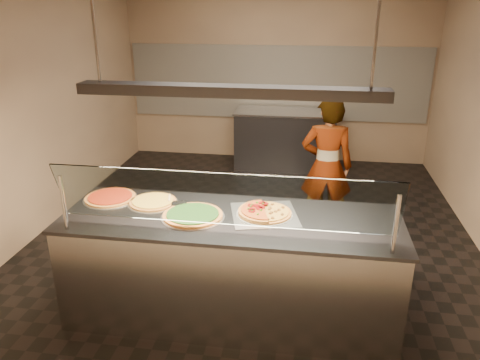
# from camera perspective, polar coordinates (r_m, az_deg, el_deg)

# --- Properties ---
(ground) EXTENTS (5.00, 6.00, 0.02)m
(ground) POSITION_cam_1_polar(r_m,az_deg,el_deg) (5.49, 1.63, -6.98)
(ground) COLOR black
(ground) RESTS_ON ground
(wall_back) EXTENTS (5.00, 0.02, 3.00)m
(wall_back) POSITION_cam_1_polar(r_m,az_deg,el_deg) (7.92, 4.55, 13.20)
(wall_back) COLOR tan
(wall_back) RESTS_ON ground
(wall_front) EXTENTS (5.00, 0.02, 3.00)m
(wall_front) POSITION_cam_1_polar(r_m,az_deg,el_deg) (2.18, -8.04, -8.56)
(wall_front) COLOR tan
(wall_front) RESTS_ON ground
(wall_left) EXTENTS (0.02, 6.00, 3.00)m
(wall_left) POSITION_cam_1_polar(r_m,az_deg,el_deg) (5.82, -23.83, 8.68)
(wall_left) COLOR tan
(wall_left) RESTS_ON ground
(tile_band) EXTENTS (4.90, 0.02, 1.20)m
(tile_band) POSITION_cam_1_polar(r_m,az_deg,el_deg) (7.92, 4.49, 11.74)
(tile_band) COLOR silver
(tile_band) RESTS_ON wall_back
(serving_counter) EXTENTS (2.75, 0.94, 0.93)m
(serving_counter) POSITION_cam_1_polar(r_m,az_deg,el_deg) (4.02, -1.08, -10.53)
(serving_counter) COLOR #B7B7BC
(serving_counter) RESTS_ON ground
(sneeze_guard) EXTENTS (2.51, 0.18, 0.54)m
(sneeze_guard) POSITION_cam_1_polar(r_m,az_deg,el_deg) (3.37, -2.15, -2.48)
(sneeze_guard) COLOR #B7B7BC
(sneeze_guard) RESTS_ON serving_counter
(perforated_tray) EXTENTS (0.63, 0.63, 0.01)m
(perforated_tray) POSITION_cam_1_polar(r_m,az_deg,el_deg) (3.84, 3.01, -4.15)
(perforated_tray) COLOR silver
(perforated_tray) RESTS_ON serving_counter
(half_pizza_pepperoni) EXTENTS (0.31, 0.47, 0.05)m
(half_pizza_pepperoni) POSITION_cam_1_polar(r_m,az_deg,el_deg) (3.84, 1.48, -3.67)
(half_pizza_pepperoni) COLOR #995924
(half_pizza_pepperoni) RESTS_ON perforated_tray
(half_pizza_sausage) EXTENTS (0.31, 0.47, 0.04)m
(half_pizza_sausage) POSITION_cam_1_polar(r_m,az_deg,el_deg) (3.82, 4.58, -3.97)
(half_pizza_sausage) COLOR #995924
(half_pizza_sausage) RESTS_ON perforated_tray
(pizza_spinach) EXTENTS (0.52, 0.52, 0.03)m
(pizza_spinach) POSITION_cam_1_polar(r_m,az_deg,el_deg) (3.81, -5.77, -4.25)
(pizza_spinach) COLOR silver
(pizza_spinach) RESTS_ON serving_counter
(pizza_cheese) EXTENTS (0.43, 0.43, 0.03)m
(pizza_cheese) POSITION_cam_1_polar(r_m,az_deg,el_deg) (4.11, -10.55, -2.59)
(pizza_cheese) COLOR silver
(pizza_cheese) RESTS_ON serving_counter
(pizza_tomato) EXTENTS (0.47, 0.47, 0.03)m
(pizza_tomato) POSITION_cam_1_polar(r_m,az_deg,el_deg) (4.29, -15.51, -2.03)
(pizza_tomato) COLOR silver
(pizza_tomato) RESTS_ON serving_counter
(pizza_spatula) EXTENTS (0.22, 0.23, 0.02)m
(pizza_spatula) POSITION_cam_1_polar(r_m,az_deg,el_deg) (4.08, -8.11, -2.42)
(pizza_spatula) COLOR #B7B7BC
(pizza_spatula) RESTS_ON pizza_spinach
(prep_table) EXTENTS (1.62, 0.74, 0.93)m
(prep_table) POSITION_cam_1_polar(r_m,az_deg,el_deg) (7.67, 5.51, 5.01)
(prep_table) COLOR #37373D
(prep_table) RESTS_ON ground
(worker) EXTENTS (0.59, 0.40, 1.61)m
(worker) POSITION_cam_1_polar(r_m,az_deg,el_deg) (5.41, 10.51, 1.64)
(worker) COLOR #2A272E
(worker) RESTS_ON ground
(heat_lamp_housing) EXTENTS (2.30, 0.18, 0.08)m
(heat_lamp_housing) POSITION_cam_1_polar(r_m,az_deg,el_deg) (3.48, -1.25, 10.80)
(heat_lamp_housing) COLOR #37373D
(heat_lamp_housing) RESTS_ON ceiling
(lamp_rod_left) EXTENTS (0.02, 0.02, 1.01)m
(lamp_rod_left) POSITION_cam_1_polar(r_m,az_deg,el_deg) (3.73, -17.54, 19.01)
(lamp_rod_left) COLOR #B7B7BC
(lamp_rod_left) RESTS_ON ceiling
(lamp_rod_right) EXTENTS (0.02, 0.02, 1.01)m
(lamp_rod_right) POSITION_cam_1_polar(r_m,az_deg,el_deg) (3.40, 16.53, 19.00)
(lamp_rod_right) COLOR #B7B7BC
(lamp_rod_right) RESTS_ON ceiling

